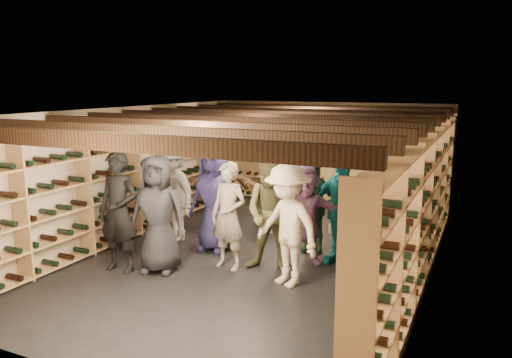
{
  "coord_description": "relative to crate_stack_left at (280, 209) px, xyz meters",
  "views": [
    {
      "loc": [
        3.4,
        -7.3,
        2.82
      ],
      "look_at": [
        -0.13,
        0.2,
        1.23
      ],
      "focal_mm": 35.0,
      "sensor_mm": 36.0,
      "label": 1
    }
  ],
  "objects": [
    {
      "name": "person_11",
      "position": [
        1.19,
        -1.87,
        0.46
      ],
      "size": [
        1.54,
        0.97,
        1.59
      ],
      "primitive_type": "imported",
      "rotation": [
        0.0,
        0.0,
        0.37
      ],
      "color": "#7D4E7D",
      "rests_on": "ground"
    },
    {
      "name": "person_3",
      "position": [
        1.26,
        -2.78,
        0.53
      ],
      "size": [
        1.29,
        1.06,
        1.74
      ],
      "primitive_type": "imported",
      "rotation": [
        0.0,
        0.0,
        -0.43
      ],
      "color": "beige",
      "rests_on": "ground"
    },
    {
      "name": "person_6",
      "position": [
        -0.43,
        -1.9,
        0.57
      ],
      "size": [
        0.92,
        0.63,
        1.83
      ],
      "primitive_type": "imported",
      "rotation": [
        0.0,
        0.0,
        -0.05
      ],
      "color": "#211E4B",
      "rests_on": "ground"
    },
    {
      "name": "wine_rack_right",
      "position": [
        2.9,
        -1.75,
        0.74
      ],
      "size": [
        0.32,
        7.5,
        2.15
      ],
      "color": "tan",
      "rests_on": "ground"
    },
    {
      "name": "wine_rack_left",
      "position": [
        -2.24,
        -1.75,
        0.74
      ],
      "size": [
        0.32,
        7.5,
        2.15
      ],
      "color": "tan",
      "rests_on": "ground"
    },
    {
      "name": "wine_rack_back",
      "position": [
        0.33,
        2.08,
        0.73
      ],
      "size": [
        4.7,
        0.3,
        2.15
      ],
      "color": "tan",
      "rests_on": "ground"
    },
    {
      "name": "ground",
      "position": [
        0.33,
        -1.75,
        -0.34
      ],
      "size": [
        8.0,
        8.0,
        0.0
      ],
      "primitive_type": "plane",
      "color": "black",
      "rests_on": "ground"
    },
    {
      "name": "person_1",
      "position": [
        -1.24,
        -3.36,
        0.58
      ],
      "size": [
        0.69,
        0.47,
        1.84
      ],
      "primitive_type": "imported",
      "rotation": [
        0.0,
        0.0,
        0.04
      ],
      "color": "black",
      "rests_on": "ground"
    },
    {
      "name": "person_0",
      "position": [
        -0.69,
        -3.13,
        0.56
      ],
      "size": [
        0.99,
        0.76,
        1.8
      ],
      "primitive_type": "imported",
      "rotation": [
        0.0,
        0.0,
        0.24
      ],
      "color": "black",
      "rests_on": "ground"
    },
    {
      "name": "ceiling_joists",
      "position": [
        0.33,
        -1.75,
        1.92
      ],
      "size": [
        5.4,
        7.12,
        0.18
      ],
      "color": "black",
      "rests_on": "ground"
    },
    {
      "name": "person_5",
      "position": [
        -1.02,
        -0.56,
        0.47
      ],
      "size": [
        1.58,
        0.86,
        1.62
      ],
      "primitive_type": "imported",
      "rotation": [
        0.0,
        0.0,
        0.27
      ],
      "color": "brown",
      "rests_on": "ground"
    },
    {
      "name": "person_12",
      "position": [
        2.21,
        -1.83,
        0.51
      ],
      "size": [
        0.9,
        0.67,
        1.69
      ],
      "primitive_type": "imported",
      "rotation": [
        0.0,
        0.0,
        -0.16
      ],
      "color": "#38393E",
      "rests_on": "ground"
    },
    {
      "name": "person_7",
      "position": [
        0.2,
        -2.55,
        0.49
      ],
      "size": [
        0.65,
        0.47,
        1.66
      ],
      "primitive_type": "imported",
      "rotation": [
        0.0,
        0.0,
        -0.13
      ],
      "color": "gray",
      "rests_on": "ground"
    },
    {
      "name": "crate_stack_left",
      "position": [
        0.0,
        0.0,
        0.0
      ],
      "size": [
        0.58,
        0.48,
        0.68
      ],
      "rotation": [
        0.0,
        0.0,
        0.35
      ],
      "color": "tan",
      "rests_on": "ground"
    },
    {
      "name": "crate_stack_right",
      "position": [
        0.13,
        -0.45,
        0.0
      ],
      "size": [
        0.58,
        0.49,
        0.68
      ],
      "rotation": [
        0.0,
        0.0,
        0.37
      ],
      "color": "tan",
      "rests_on": "ground"
    },
    {
      "name": "ceiling",
      "position": [
        0.33,
        -1.75,
        2.06
      ],
      "size": [
        5.5,
        8.0,
        0.01
      ],
      "primitive_type": "cube",
      "color": "beige",
      "rests_on": "walls"
    },
    {
      "name": "person_9",
      "position": [
        -1.37,
        -1.74,
        0.56
      ],
      "size": [
        1.33,
        1.07,
        1.79
      ],
      "primitive_type": "imported",
      "rotation": [
        0.0,
        0.0,
        -0.41
      ],
      "color": "#B3AAA4",
      "rests_on": "ground"
    },
    {
      "name": "walls",
      "position": [
        0.33,
        -1.75,
        0.86
      ],
      "size": [
        5.52,
        8.02,
        2.4
      ],
      "color": "#C0AB95",
      "rests_on": "ground"
    },
    {
      "name": "person_10",
      "position": [
        1.1,
        -1.23,
        0.45
      ],
      "size": [
        0.97,
        0.49,
        1.59
      ],
      "primitive_type": "imported",
      "rotation": [
        0.0,
        0.0,
        0.11
      ],
      "color": "#264F34",
      "rests_on": "ground"
    },
    {
      "name": "person_4",
      "position": [
        1.69,
        -1.65,
        0.55
      ],
      "size": [
        1.13,
        0.8,
        1.78
      ],
      "primitive_type": "imported",
      "rotation": [
        0.0,
        0.0,
        -0.4
      ],
      "color": "#0F7179",
      "rests_on": "ground"
    },
    {
      "name": "crate_loose",
      "position": [
        1.34,
        -0.02,
        -0.25
      ],
      "size": [
        0.57,
        0.45,
        0.17
      ],
      "primitive_type": "cube",
      "rotation": [
        0.0,
        0.0,
        -0.28
      ],
      "color": "tan",
      "rests_on": "ground"
    },
    {
      "name": "person_8",
      "position": [
        2.51,
        -2.29,
        0.4
      ],
      "size": [
        0.86,
        0.76,
        1.48
      ],
      "primitive_type": "imported",
      "rotation": [
        0.0,
        0.0,
        -0.32
      ],
      "color": "#491E25",
      "rests_on": "ground"
    },
    {
      "name": "person_2",
      "position": [
        0.87,
        -2.39,
        0.57
      ],
      "size": [
        0.94,
        0.77,
        1.82
      ],
      "primitive_type": "imported",
      "rotation": [
        0.0,
        0.0,
        0.1
      ],
      "color": "brown",
      "rests_on": "ground"
    }
  ]
}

